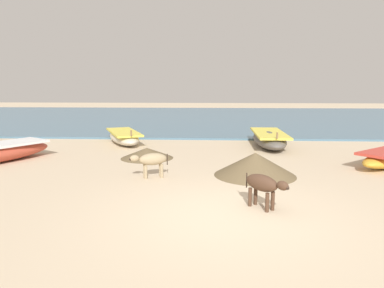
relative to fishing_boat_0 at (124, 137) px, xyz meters
The scene contains 8 objects.
ground 8.42m from the fishing_boat_0, 64.38° to the right, with size 80.00×80.00×0.00m, color beige.
sea_water 11.58m from the fishing_boat_0, 71.66° to the left, with size 60.00×20.00×0.08m, color slate.
fishing_boat_0 is the anchor object (origin of this frame).
fishing_boat_2 5.49m from the fishing_boat_0, ahead, with size 1.09×3.47×0.73m.
calf_near_dun 5.47m from the fishing_boat_0, 69.18° to the right, with size 0.90×0.54×0.61m.
calf_far_dark 8.37m from the fishing_boat_0, 58.98° to the right, with size 0.77×0.83×0.63m.
debris_pile_0 6.50m from the fishing_boat_0, 46.73° to the right, with size 2.03×2.03×0.57m, color brown.
debris_pile_1 3.11m from the fishing_boat_0, 63.19° to the right, with size 1.61×1.61×0.32m, color brown.
Camera 1 is at (-0.26, -5.82, 2.20)m, focal length 33.37 mm.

